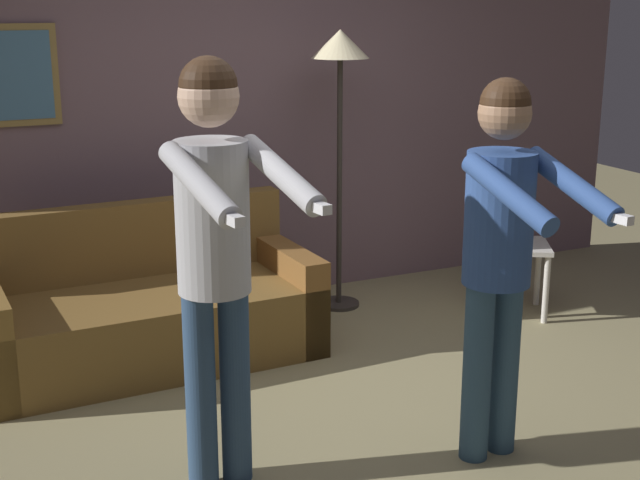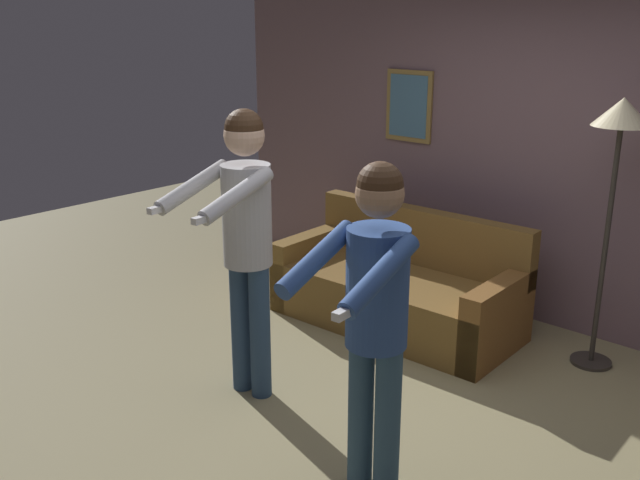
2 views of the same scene
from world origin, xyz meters
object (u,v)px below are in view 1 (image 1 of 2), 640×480
Objects in this scene: couch at (147,313)px; dining_chair_distant at (504,236)px; torchiere_lamp at (340,72)px; person_standing_right at (501,236)px; person_standing_left at (215,233)px.

couch is 2.07× the size of dining_chair_distant.
couch is 1.95m from torchiere_lamp.
dining_chair_distant is at bearing 52.53° from person_standing_right.
torchiere_lamp reaches higher than couch.
torchiere_lamp is 1.07× the size of person_standing_right.
couch is 1.74m from person_standing_left.
torchiere_lamp is at bearing 51.63° from person_standing_left.
person_standing_left reaches higher than dining_chair_distant.
dining_chair_distant is at bearing -5.39° from couch.
torchiere_lamp is 2.43m from person_standing_left.
person_standing_right is (1.13, -1.79, 0.77)m from couch.
couch is at bearing 87.25° from person_standing_left.
couch is 1.05× the size of person_standing_left.
person_standing_right is at bearing -57.74° from couch.
person_standing_left is 1.96× the size of dining_chair_distant.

